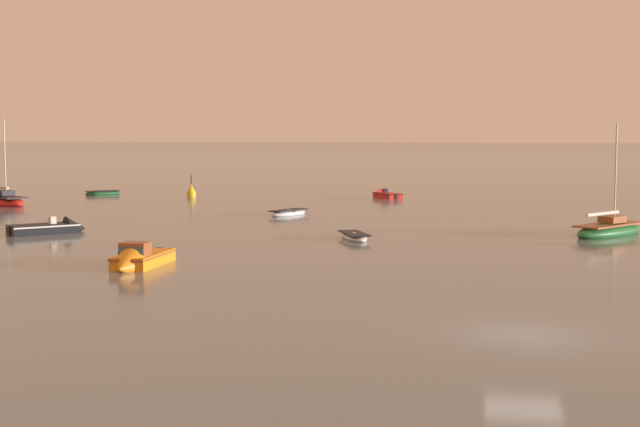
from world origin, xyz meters
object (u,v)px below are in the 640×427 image
Objects in this scene: motorboat_moored_3 at (137,262)px; motorboat_moored_4 at (385,196)px; rowboat_moored_4 at (103,193)px; channel_buoy at (191,192)px; sailboat_moored_1 at (3,201)px; sailboat_moored_0 at (609,230)px; motorboat_moored_5 at (54,229)px; rowboat_moored_2 at (354,237)px; rowboat_moored_0 at (289,213)px.

motorboat_moored_3 is 48.59m from motorboat_moored_4.
channel_buoy is at bearing -44.19° from rowboat_moored_4.
channel_buoy is at bearing 81.10° from sailboat_moored_1.
sailboat_moored_0 is 54.52m from rowboat_moored_4.
motorboat_moored_4 is at bearing 18.60° from motorboat_moored_5.
channel_buoy is at bearing 90.26° from sailboat_moored_0.
channel_buoy reaches higher than motorboat_moored_3.
channel_buoy reaches higher than motorboat_moored_4.
channel_buoy reaches higher than rowboat_moored_2.
sailboat_moored_1 reaches higher than rowboat_moored_2.
channel_buoy is (-20.56, 33.09, 0.30)m from rowboat_moored_2.
rowboat_moored_0 is 0.94× the size of motorboat_moored_4.
sailboat_moored_1 reaches higher than channel_buoy.
rowboat_moored_0 is 1.73× the size of channel_buoy.
motorboat_moored_4 reaches higher than rowboat_moored_4.
rowboat_moored_4 is (-23.15, 19.07, -0.01)m from rowboat_moored_0.
motorboat_moored_3 is 0.64× the size of sailboat_moored_1.
sailboat_moored_0 is 35.60m from motorboat_moored_5.
motorboat_moored_4 is 19.14m from channel_buoy.
motorboat_moored_4 is at bearing 61.75° from sailboat_moored_1.
channel_buoy is at bearing 61.65° from motorboat_moored_4.
sailboat_moored_1 reaches higher than sailboat_moored_0.
rowboat_moored_0 is 28.52m from motorboat_moored_3.
rowboat_moored_0 is 19.41m from motorboat_moored_5.
motorboat_moored_4 is 1.83× the size of channel_buoy.
rowboat_moored_4 is 1.58× the size of channel_buoy.
rowboat_moored_2 is at bearing 149.30° from motorboat_moored_4.
motorboat_moored_5 is (14.37, -20.40, -0.11)m from sailboat_moored_1.
rowboat_moored_4 is at bearing 63.84° from motorboat_moored_5.
sailboat_moored_0 is at bearing -95.34° from rowboat_moored_2.
motorboat_moored_3 is (-1.83, -28.46, 0.12)m from rowboat_moored_0.
motorboat_moored_4 is (-17.16, 29.85, -0.13)m from sailboat_moored_0.
rowboat_moored_0 is at bearing 6.23° from motorboat_moored_5.
rowboat_moored_0 is 27.47m from sailboat_moored_1.
sailboat_moored_0 is 52.15m from sailboat_moored_1.
sailboat_moored_0 reaches higher than motorboat_moored_5.
sailboat_moored_0 is 1.76× the size of motorboat_moored_4.
rowboat_moored_0 is at bearing -53.18° from channel_buoy.
motorboat_moored_3 reaches higher than motorboat_moored_4.
motorboat_moored_4 is 0.88× the size of motorboat_moored_5.
sailboat_moored_1 is (-34.02, 20.70, 0.19)m from rowboat_moored_2.
sailboat_moored_0 is at bearing -86.52° from rowboat_moored_0.
motorboat_moored_5 reaches higher than rowboat_moored_0.
sailboat_moored_1 reaches higher than motorboat_moored_5.
motorboat_moored_3 is 17.33m from motorboat_moored_5.
motorboat_moored_3 reaches higher than motorboat_moored_5.
motorboat_moored_3 is at bearing -95.44° from motorboat_moored_5.
sailboat_moored_0 reaches higher than rowboat_moored_4.
rowboat_moored_2 is 38.96m from channel_buoy.
sailboat_moored_0 is at bearing 176.73° from motorboat_moored_4.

